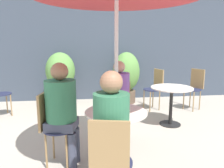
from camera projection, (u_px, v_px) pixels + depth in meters
The scene contains 16 objects.
ground_plane at pixel (108, 164), 2.73m from camera, with size 20.00×20.00×0.00m, color #B2A899.
storefront_wall at pixel (95, 42), 5.62m from camera, with size 10.00×0.06×3.00m.
cafe_table_near at pixel (116, 125), 2.57m from camera, with size 0.73×0.73×0.70m.
cafe_table_far at pixel (171, 96), 3.94m from camera, with size 0.75×0.75×0.70m.
bistro_chair_0 at pixel (119, 105), 3.34m from camera, with size 0.39×0.41×0.91m.
bistro_chair_1 at pixel (51, 122), 2.63m from camera, with size 0.41×0.39×0.91m.
bistro_chair_2 at pixel (110, 158), 1.80m from camera, with size 0.39×0.41×0.91m.
bistro_chair_3 at pixel (195, 85), 4.91m from camera, with size 0.43×0.42×0.91m.
bistro_chair_4 at pixel (155, 85), 4.88m from camera, with size 0.42×0.40×0.91m.
seated_person_0 at pixel (119, 95), 3.16m from camera, with size 0.31×0.34×1.24m.
seated_person_1 at pixel (62, 106), 2.58m from camera, with size 0.41×0.37×1.27m.
seated_person_2 at pixel (111, 128), 1.90m from camera, with size 0.32×0.35×1.27m.
beer_glass_0 at pixel (124, 106), 2.42m from camera, with size 0.06×0.06×0.19m.
beer_glass_1 at pixel (109, 102), 2.64m from camera, with size 0.06×0.06×0.17m.
potted_plant_0 at pixel (61, 74), 5.16m from camera, with size 0.68×0.68×1.27m.
potted_plant_1 at pixel (126, 75), 5.42m from camera, with size 0.66×0.66×1.26m.
Camera 1 is at (-0.26, -2.48, 1.49)m, focal length 35.00 mm.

